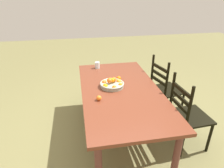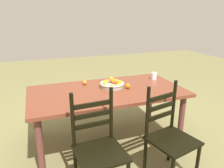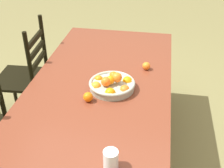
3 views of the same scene
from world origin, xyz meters
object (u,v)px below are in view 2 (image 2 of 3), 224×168
(chair_near_window, at_px, (98,148))
(chair_by_cabinet, at_px, (169,136))
(dining_table, at_px, (107,96))
(orange_loose_1, at_px, (128,86))
(orange_loose_0, at_px, (85,82))
(fruit_bowl, at_px, (112,84))
(drinking_glass, at_px, (154,76))

(chair_near_window, height_order, chair_by_cabinet, chair_near_window)
(dining_table, bearing_deg, orange_loose_1, 173.03)
(chair_near_window, xyz_separation_m, orange_loose_0, (-0.14, -1.10, 0.30))
(chair_near_window, bearing_deg, orange_loose_0, 79.18)
(fruit_bowl, bearing_deg, chair_near_window, 62.67)
(orange_loose_0, bearing_deg, chair_by_cabinet, 118.58)
(dining_table, xyz_separation_m, orange_loose_1, (-0.27, 0.03, 0.11))
(chair_near_window, bearing_deg, fruit_bowl, 58.94)
(orange_loose_1, bearing_deg, drinking_glass, -155.11)
(chair_by_cabinet, relative_size, drinking_glass, 9.63)
(dining_table, xyz_separation_m, chair_near_window, (0.36, 0.79, -0.19))
(chair_near_window, xyz_separation_m, fruit_bowl, (-0.46, -0.89, 0.30))
(chair_near_window, height_order, fruit_bowl, chair_near_window)
(chair_by_cabinet, height_order, fruit_bowl, chair_by_cabinet)
(orange_loose_0, bearing_deg, fruit_bowl, 146.40)
(chair_near_window, height_order, orange_loose_1, chair_near_window)
(orange_loose_0, bearing_deg, dining_table, 125.06)
(chair_by_cabinet, bearing_deg, orange_loose_1, 86.03)
(fruit_bowl, height_order, orange_loose_1, fruit_bowl)
(dining_table, relative_size, fruit_bowl, 5.99)
(dining_table, xyz_separation_m, fruit_bowl, (-0.10, -0.10, 0.12))
(dining_table, bearing_deg, chair_by_cabinet, 115.88)
(fruit_bowl, bearing_deg, orange_loose_1, 142.26)
(fruit_bowl, relative_size, orange_loose_1, 4.99)
(chair_near_window, bearing_deg, chair_by_cabinet, -5.76)
(chair_near_window, relative_size, orange_loose_0, 16.36)
(orange_loose_0, distance_m, drinking_glass, 1.02)
(chair_near_window, distance_m, drinking_glass, 1.56)
(dining_table, relative_size, orange_loose_1, 29.88)
(chair_by_cabinet, xyz_separation_m, fruit_bowl, (0.29, -0.92, 0.31))
(chair_by_cabinet, bearing_deg, dining_table, 102.84)
(chair_by_cabinet, distance_m, orange_loose_0, 1.32)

